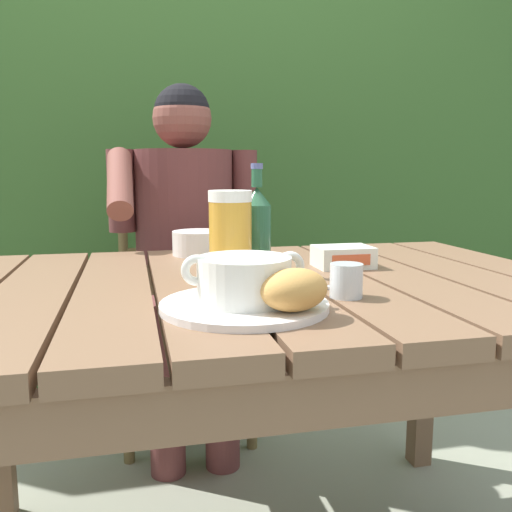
% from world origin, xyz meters
% --- Properties ---
extents(dining_table, '(1.33, 0.90, 0.72)m').
position_xyz_m(dining_table, '(0.00, 0.00, 0.63)').
color(dining_table, brown).
rests_on(dining_table, ground_plane).
extents(hedge_backdrop, '(3.51, 0.86, 2.69)m').
position_xyz_m(hedge_backdrop, '(-0.04, 1.64, 1.19)').
color(hedge_backdrop, '#365C28').
rests_on(hedge_backdrop, ground_plane).
extents(chair_near_diner, '(0.45, 0.45, 0.97)m').
position_xyz_m(chair_near_diner, '(-0.09, 0.89, 0.47)').
color(chair_near_diner, brown).
rests_on(chair_near_diner, ground_plane).
extents(person_eating, '(0.48, 0.47, 1.22)m').
position_xyz_m(person_eating, '(-0.09, 0.69, 0.72)').
color(person_eating, brown).
rests_on(person_eating, ground_plane).
extents(serving_plate, '(0.27, 0.27, 0.01)m').
position_xyz_m(serving_plate, '(-0.09, -0.23, 0.73)').
color(serving_plate, white).
rests_on(serving_plate, dining_table).
extents(soup_bowl, '(0.20, 0.15, 0.08)m').
position_xyz_m(soup_bowl, '(-0.09, -0.23, 0.77)').
color(soup_bowl, white).
rests_on(soup_bowl, serving_plate).
extents(bread_roll, '(0.14, 0.12, 0.07)m').
position_xyz_m(bread_roll, '(-0.02, -0.30, 0.77)').
color(bread_roll, '#CB9249').
rests_on(bread_roll, serving_plate).
extents(beer_glass, '(0.09, 0.09, 0.18)m').
position_xyz_m(beer_glass, '(-0.07, -0.03, 0.81)').
color(beer_glass, gold).
rests_on(beer_glass, dining_table).
extents(beer_bottle, '(0.06, 0.06, 0.24)m').
position_xyz_m(beer_bottle, '(-0.00, 0.05, 0.82)').
color(beer_bottle, '#2A5E3D').
rests_on(beer_bottle, dining_table).
extents(water_glass_small, '(0.06, 0.06, 0.06)m').
position_xyz_m(water_glass_small, '(0.11, -0.19, 0.75)').
color(water_glass_small, silver).
rests_on(water_glass_small, dining_table).
extents(butter_tub, '(0.13, 0.10, 0.05)m').
position_xyz_m(butter_tub, '(0.22, 0.09, 0.75)').
color(butter_tub, white).
rests_on(butter_tub, dining_table).
extents(table_knife, '(0.15, 0.04, 0.01)m').
position_xyz_m(table_knife, '(0.04, -0.11, 0.73)').
color(table_knife, silver).
rests_on(table_knife, dining_table).
extents(diner_bowl, '(0.14, 0.14, 0.06)m').
position_xyz_m(diner_bowl, '(-0.09, 0.35, 0.75)').
color(diner_bowl, white).
rests_on(diner_bowl, dining_table).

